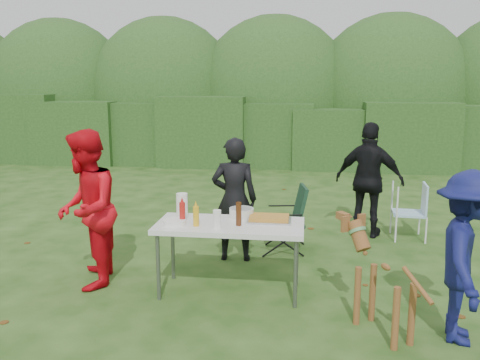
# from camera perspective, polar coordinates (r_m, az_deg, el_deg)

# --- Properties ---
(ground) EXTENTS (80.00, 80.00, 0.00)m
(ground) POSITION_cam_1_polar(r_m,az_deg,el_deg) (5.49, -3.13, -12.17)
(ground) COLOR #1E4211
(hedge_row) EXTENTS (22.00, 1.40, 1.70)m
(hedge_row) POSITION_cam_1_polar(r_m,az_deg,el_deg) (13.05, 3.34, 5.28)
(hedge_row) COLOR #23471C
(hedge_row) RESTS_ON ground
(shrub_backdrop) EXTENTS (20.00, 2.60, 3.20)m
(shrub_backdrop) POSITION_cam_1_polar(r_m,az_deg,el_deg) (14.60, 3.85, 8.83)
(shrub_backdrop) COLOR #3D6628
(shrub_backdrop) RESTS_ON ground
(folding_table) EXTENTS (1.50, 0.70, 0.74)m
(folding_table) POSITION_cam_1_polar(r_m,az_deg,el_deg) (5.19, -1.15, -5.47)
(folding_table) COLOR silver
(folding_table) RESTS_ON ground
(person_cook) EXTENTS (0.58, 0.40, 1.51)m
(person_cook) POSITION_cam_1_polar(r_m,az_deg,el_deg) (6.14, -0.64, -2.20)
(person_cook) COLOR black
(person_cook) RESTS_ON ground
(person_red_jacket) EXTENTS (0.83, 0.96, 1.68)m
(person_red_jacket) POSITION_cam_1_polar(r_m,az_deg,el_deg) (5.58, -16.88, -3.16)
(person_red_jacket) COLOR red
(person_red_jacket) RESTS_ON ground
(person_black_puffy) EXTENTS (1.02, 0.70, 1.61)m
(person_black_puffy) POSITION_cam_1_polar(r_m,az_deg,el_deg) (7.29, 14.31, -0.01)
(person_black_puffy) COLOR black
(person_black_puffy) RESTS_ON ground
(child) EXTENTS (0.72, 1.03, 1.46)m
(child) POSITION_cam_1_polar(r_m,az_deg,el_deg) (4.64, 24.11, -7.94)
(child) COLOR #111550
(child) RESTS_ON ground
(dog) EXTENTS (0.86, 1.04, 0.93)m
(dog) POSITION_cam_1_polar(r_m,az_deg,el_deg) (4.59, 15.94, -11.09)
(dog) COLOR brown
(dog) RESTS_ON ground
(camping_chair) EXTENTS (0.63, 0.63, 0.87)m
(camping_chair) POSITION_cam_1_polar(r_m,az_deg,el_deg) (6.54, 5.02, -4.33)
(camping_chair) COLOR #183724
(camping_chair) RESTS_ON ground
(lawn_chair) EXTENTS (0.50, 0.50, 0.79)m
(lawn_chair) POSITION_cam_1_polar(r_m,az_deg,el_deg) (7.42, 18.43, -3.30)
(lawn_chair) COLOR #50A2CE
(lawn_chair) RESTS_ON ground
(food_tray) EXTENTS (0.45, 0.30, 0.02)m
(food_tray) POSITION_cam_1_polar(r_m,az_deg,el_deg) (5.27, 3.30, -4.53)
(food_tray) COLOR #B7B7BA
(food_tray) RESTS_ON folding_table
(focaccia_bread) EXTENTS (0.40, 0.26, 0.04)m
(focaccia_bread) POSITION_cam_1_polar(r_m,az_deg,el_deg) (5.26, 3.30, -4.23)
(focaccia_bread) COLOR #BC812C
(focaccia_bread) RESTS_ON food_tray
(mustard_bottle) EXTENTS (0.06, 0.06, 0.20)m
(mustard_bottle) POSITION_cam_1_polar(r_m,az_deg,el_deg) (5.08, -4.96, -4.08)
(mustard_bottle) COLOR gold
(mustard_bottle) RESTS_ON folding_table
(ketchup_bottle) EXTENTS (0.06, 0.06, 0.22)m
(ketchup_bottle) POSITION_cam_1_polar(r_m,az_deg,el_deg) (5.18, -6.49, -3.70)
(ketchup_bottle) COLOR red
(ketchup_bottle) RESTS_ON folding_table
(beer_bottle) EXTENTS (0.06, 0.06, 0.24)m
(beer_bottle) POSITION_cam_1_polar(r_m,az_deg,el_deg) (5.07, -0.15, -3.82)
(beer_bottle) COLOR #47230F
(beer_bottle) RESTS_ON folding_table
(paper_towel_roll) EXTENTS (0.12, 0.12, 0.26)m
(paper_towel_roll) POSITION_cam_1_polar(r_m,az_deg,el_deg) (5.40, -6.53, -2.87)
(paper_towel_roll) COLOR white
(paper_towel_roll) RESTS_ON folding_table
(cup_stack) EXTENTS (0.08, 0.08, 0.18)m
(cup_stack) POSITION_cam_1_polar(r_m,az_deg,el_deg) (5.00, -2.59, -4.40)
(cup_stack) COLOR white
(cup_stack) RESTS_ON folding_table
(pasta_bowl) EXTENTS (0.26, 0.26, 0.10)m
(pasta_bowl) POSITION_cam_1_polar(r_m,az_deg,el_deg) (5.39, 0.17, -3.70)
(pasta_bowl) COLOR silver
(pasta_bowl) RESTS_ON folding_table
(plate_stack) EXTENTS (0.24, 0.24, 0.05)m
(plate_stack) POSITION_cam_1_polar(r_m,az_deg,el_deg) (5.18, -7.36, -4.70)
(plate_stack) COLOR white
(plate_stack) RESTS_ON folding_table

